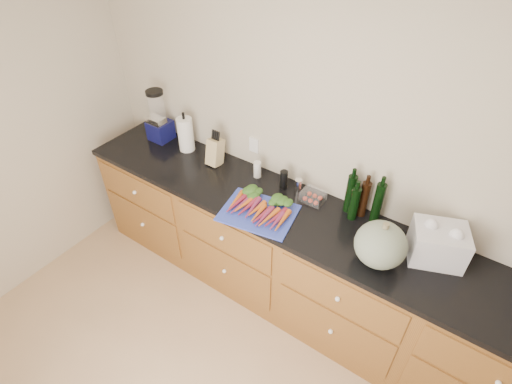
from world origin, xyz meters
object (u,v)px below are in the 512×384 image
Objects in this scene: paper_towel at (186,134)px; carrots at (261,207)px; squash at (381,245)px; knife_block at (215,152)px; cutting_board at (258,213)px; tomato_box at (313,196)px; blender_appliance at (158,119)px.

carrots is at bearing -17.07° from paper_towel.
paper_towel is at bearing 171.48° from squash.
carrots is 0.98m from paper_towel.
paper_towel is 1.36× the size of knife_block.
cutting_board is 1.62× the size of squash.
cutting_board is 1.15× the size of carrots.
carrots is at bearing 90.00° from cutting_board.
knife_block is at bearing -3.58° from paper_towel.
knife_block is (-1.43, 0.24, -0.03)m from squash.
paper_towel reaches higher than carrots.
squash is 1.90× the size of tomato_box.
cutting_board is 0.82m from squash.
tomato_box reaches higher than cutting_board.
tomato_box is (-0.58, 0.27, -0.10)m from squash.
knife_block is at bearing 153.98° from cutting_board.
carrots is at bearing -178.21° from squash.
blender_appliance reaches higher than paper_towel.
cutting_board is 1.28m from blender_appliance.
squash is at bearing -9.61° from knife_block.
carrots is 2.68× the size of tomato_box.
blender_appliance reaches higher than tomato_box.
carrots is 1.51× the size of paper_towel.
paper_towel is (0.30, 0.00, -0.05)m from blender_appliance.
squash is at bearing -8.52° from paper_towel.
cutting_board is 3.08× the size of tomato_box.
cutting_board is 0.41m from tomato_box.
knife_block is 0.85m from tomato_box.
tomato_box is at bearing 54.64° from cutting_board.
carrots is 0.38m from tomato_box.
knife_block is at bearing -177.98° from tomato_box.
squash is 0.68× the size of blender_appliance.
paper_towel reaches higher than cutting_board.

